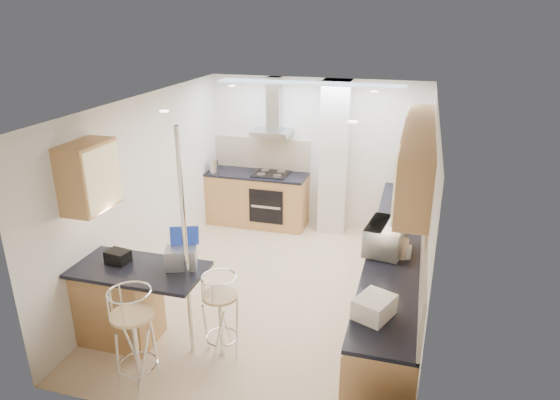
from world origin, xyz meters
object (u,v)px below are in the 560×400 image
(bar_stool_near, at_px, (135,339))
(bread_bin, at_px, (374,307))
(laptop, at_px, (181,258))
(microwave, at_px, (386,238))
(bar_stool_end, at_px, (221,316))

(bar_stool_near, height_order, bread_bin, bread_bin)
(laptop, xyz_separation_m, bread_bin, (2.05, -0.33, -0.04))
(microwave, bearing_deg, bread_bin, -171.92)
(microwave, relative_size, bar_stool_end, 0.63)
(microwave, distance_m, bar_stool_end, 2.03)
(microwave, bearing_deg, laptop, 124.28)
(bar_stool_near, relative_size, bread_bin, 3.01)
(microwave, xyz_separation_m, bar_stool_near, (-2.20, -1.78, -0.55))
(laptop, relative_size, bar_stool_near, 0.30)
(laptop, bearing_deg, bar_stool_end, -32.51)
(laptop, xyz_separation_m, bar_stool_end, (0.46, -0.10, -0.57))
(laptop, height_order, bread_bin, laptop)
(bar_stool_end, bearing_deg, microwave, -20.85)
(bread_bin, bearing_deg, laptop, -166.12)
(microwave, height_order, bread_bin, microwave)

